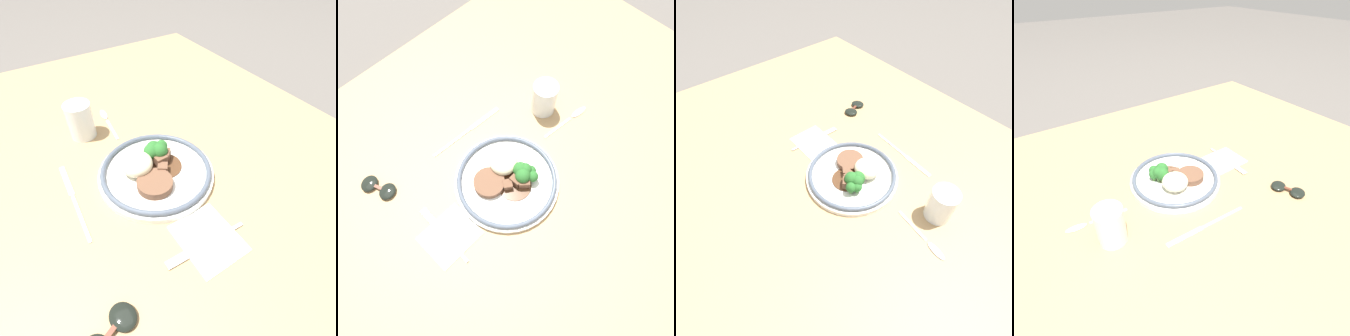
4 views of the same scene
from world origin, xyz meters
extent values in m
plane|color=#5B5651|center=(0.00, 0.00, 0.00)|extent=(8.00, 8.00, 0.00)
cube|color=tan|center=(0.00, 0.00, 0.02)|extent=(1.55, 1.14, 0.04)
cube|color=silver|center=(-0.19, 0.00, 0.04)|extent=(0.13, 0.11, 0.00)
cylinder|color=white|center=(0.01, 0.00, 0.04)|extent=(0.27, 0.27, 0.01)
torus|color=#4C5666|center=(0.01, 0.00, 0.06)|extent=(0.26, 0.26, 0.01)
ellipsoid|color=beige|center=(0.03, 0.04, 0.07)|extent=(0.07, 0.07, 0.05)
cylinder|color=brown|center=(-0.03, 0.03, 0.06)|extent=(0.08, 0.08, 0.02)
cylinder|color=#51331E|center=(0.01, -0.02, 0.05)|extent=(0.08, 0.08, 0.00)
cube|color=brown|center=(0.03, -0.04, 0.06)|extent=(0.04, 0.04, 0.03)
cube|color=brown|center=(0.00, -0.01, 0.06)|extent=(0.03, 0.03, 0.02)
cube|color=brown|center=(0.03, -0.02, 0.06)|extent=(0.03, 0.03, 0.03)
cylinder|color=#568442|center=(0.05, -0.01, 0.06)|extent=(0.01, 0.01, 0.01)
sphere|color=#286628|center=(0.05, -0.01, 0.08)|extent=(0.04, 0.04, 0.04)
cylinder|color=#568442|center=(0.05, -0.02, 0.06)|extent=(0.01, 0.01, 0.02)
sphere|color=#286628|center=(0.05, -0.02, 0.08)|extent=(0.03, 0.03, 0.03)
cylinder|color=#568442|center=(0.04, -0.03, 0.06)|extent=(0.01, 0.01, 0.02)
sphere|color=#286628|center=(0.04, -0.03, 0.08)|extent=(0.04, 0.04, 0.04)
cylinder|color=#568442|center=(0.06, -0.03, 0.06)|extent=(0.01, 0.01, 0.01)
sphere|color=#286628|center=(0.06, -0.03, 0.07)|extent=(0.03, 0.03, 0.03)
cylinder|color=#568442|center=(0.06, -0.04, 0.06)|extent=(0.01, 0.01, 0.01)
sphere|color=#286628|center=(0.06, -0.04, 0.07)|extent=(0.03, 0.03, 0.03)
cylinder|color=yellow|center=(0.25, 0.09, 0.08)|extent=(0.06, 0.06, 0.08)
cylinder|color=white|center=(0.25, 0.09, 0.08)|extent=(0.07, 0.07, 0.10)
cube|color=silver|center=(-0.20, -0.02, 0.04)|extent=(0.01, 0.11, 0.00)
cube|color=silver|center=(-0.19, 0.06, 0.04)|extent=(0.02, 0.06, 0.00)
cube|color=silver|center=(-0.01, 0.19, 0.04)|extent=(0.14, 0.01, 0.00)
cube|color=silver|center=(0.11, 0.18, 0.04)|extent=(0.10, 0.02, 0.00)
cube|color=silver|center=(0.23, 0.02, 0.04)|extent=(0.10, 0.02, 0.00)
ellipsoid|color=silver|center=(0.31, 0.01, 0.04)|extent=(0.05, 0.02, 0.01)
ellipsoid|color=black|center=(-0.22, 0.20, 0.04)|extent=(0.06, 0.05, 0.01)
ellipsoid|color=black|center=(-0.24, 0.25, 0.04)|extent=(0.06, 0.05, 0.01)
cube|color=brown|center=(-0.23, 0.22, 0.05)|extent=(0.02, 0.02, 0.00)
camera|label=1|loc=(-0.36, 0.20, 0.49)|focal=28.00mm
camera|label=2|loc=(-0.22, -0.22, 0.82)|focal=35.00mm
camera|label=3|loc=(0.37, -0.33, 0.64)|focal=28.00mm
camera|label=4|loc=(0.34, 0.51, 0.54)|focal=28.00mm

